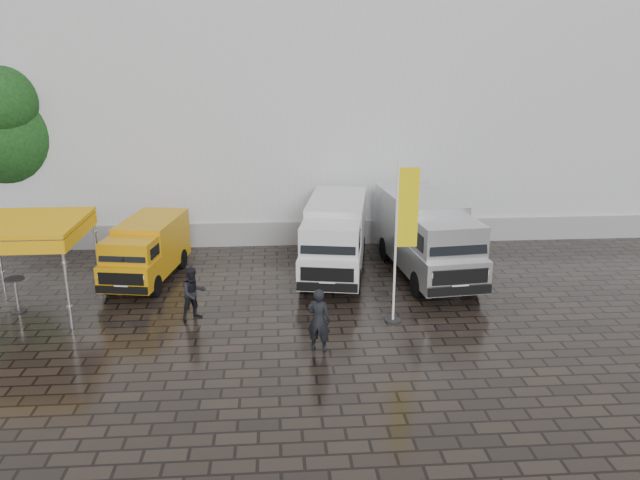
# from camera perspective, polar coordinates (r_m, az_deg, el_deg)

# --- Properties ---
(ground) EXTENTS (120.00, 120.00, 0.00)m
(ground) POSITION_cam_1_polar(r_m,az_deg,el_deg) (19.26, 3.19, -7.35)
(ground) COLOR black
(ground) RESTS_ON ground
(exhibition_hall) EXTENTS (44.00, 16.00, 12.00)m
(exhibition_hall) POSITION_cam_1_polar(r_m,az_deg,el_deg) (33.74, 3.30, 13.63)
(exhibition_hall) COLOR silver
(exhibition_hall) RESTS_ON ground
(hall_plinth) EXTENTS (44.00, 0.15, 1.00)m
(hall_plinth) POSITION_cam_1_polar(r_m,az_deg,el_deg) (26.77, 5.31, 0.77)
(hall_plinth) COLOR gray
(hall_plinth) RESTS_ON ground
(van_yellow) EXTENTS (2.53, 4.83, 2.12)m
(van_yellow) POSITION_cam_1_polar(r_m,az_deg,el_deg) (22.96, -15.57, -1.08)
(van_yellow) COLOR orange
(van_yellow) RESTS_ON ground
(van_white) EXTENTS (3.07, 6.35, 2.64)m
(van_white) POSITION_cam_1_polar(r_m,az_deg,el_deg) (22.80, 1.38, 0.11)
(van_white) COLOR silver
(van_white) RESTS_ON ground
(van_silver) EXTENTS (2.79, 6.65, 2.80)m
(van_silver) POSITION_cam_1_polar(r_m,az_deg,el_deg) (22.89, 9.70, 0.15)
(van_silver) COLOR #B2B4B7
(van_silver) RESTS_ON ground
(canopy_tent) EXTENTS (3.43, 3.43, 2.91)m
(canopy_tent) POSITION_cam_1_polar(r_m,az_deg,el_deg) (21.19, -25.46, 1.12)
(canopy_tent) COLOR silver
(canopy_tent) RESTS_ON ground
(flagpole) EXTENTS (0.88, 0.50, 4.92)m
(flagpole) POSITION_cam_1_polar(r_m,az_deg,el_deg) (18.44, 7.52, 0.52)
(flagpole) COLOR black
(flagpole) RESTS_ON ground
(tree) EXTENTS (4.28, 4.30, 7.68)m
(tree) POSITION_cam_1_polar(r_m,az_deg,el_deg) (28.87, -26.56, 9.23)
(tree) COLOR black
(tree) RESTS_ON ground
(cocktail_table) EXTENTS (0.60, 0.60, 1.12)m
(cocktail_table) POSITION_cam_1_polar(r_m,az_deg,el_deg) (21.83, -25.99, -4.55)
(cocktail_table) COLOR black
(cocktail_table) RESTS_ON ground
(wheelie_bin) EXTENTS (0.67, 0.67, 0.97)m
(wheelie_bin) POSITION_cam_1_polar(r_m,az_deg,el_deg) (27.27, 13.01, 0.67)
(wheelie_bin) COLOR black
(wheelie_bin) RESTS_ON ground
(person_front) EXTENTS (0.77, 0.64, 1.80)m
(person_front) POSITION_cam_1_polar(r_m,az_deg,el_deg) (17.06, -0.12, -7.33)
(person_front) COLOR black
(person_front) RESTS_ON ground
(person_tent) EXTENTS (1.01, 0.95, 1.65)m
(person_tent) POSITION_cam_1_polar(r_m,az_deg,el_deg) (19.44, -11.49, -4.80)
(person_tent) COLOR black
(person_tent) RESTS_ON ground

